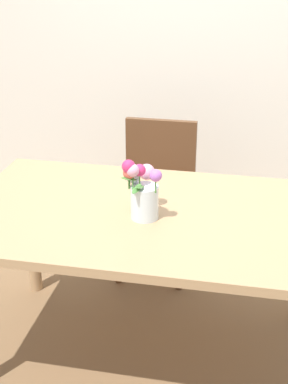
# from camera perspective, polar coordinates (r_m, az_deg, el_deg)

# --- Properties ---
(ground_plane) EXTENTS (12.00, 12.00, 0.00)m
(ground_plane) POSITION_cam_1_polar(r_m,az_deg,el_deg) (2.92, 0.28, -15.70)
(ground_plane) COLOR brown
(back_wall) EXTENTS (7.00, 0.10, 2.80)m
(back_wall) POSITION_cam_1_polar(r_m,az_deg,el_deg) (3.84, 5.21, 17.17)
(back_wall) COLOR silver
(back_wall) RESTS_ON ground_plane
(dining_table) EXTENTS (1.63, 0.99, 0.77)m
(dining_table) POSITION_cam_1_polar(r_m,az_deg,el_deg) (2.53, 0.31, -3.82)
(dining_table) COLOR tan
(dining_table) RESTS_ON ground_plane
(chair_far) EXTENTS (0.42, 0.42, 0.90)m
(chair_far) POSITION_cam_1_polar(r_m,az_deg,el_deg) (3.36, 1.33, 0.53)
(chair_far) COLOR brown
(chair_far) RESTS_ON ground_plane
(flower_vase) EXTENTS (0.18, 0.22, 0.27)m
(flower_vase) POSITION_cam_1_polar(r_m,az_deg,el_deg) (2.40, -0.24, 0.21)
(flower_vase) COLOR silver
(flower_vase) RESTS_ON dining_table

